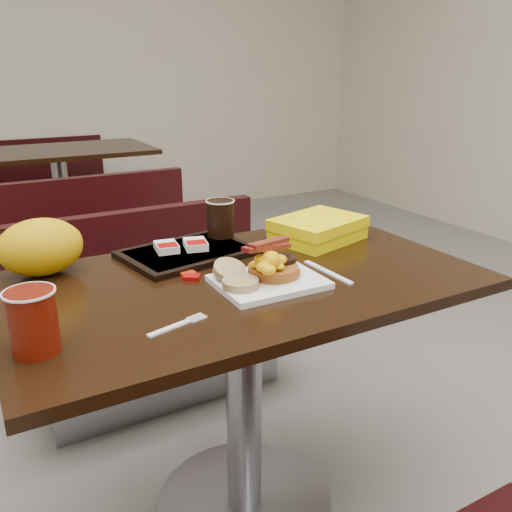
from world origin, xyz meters
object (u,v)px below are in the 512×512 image
clamshell (318,229)px  platter (269,282)px  bench_far_s (88,234)px  hashbrown_sleeve_right (196,244)px  paper_bag (41,247)px  bench_far_n (46,188)px  coffee_cup_near (33,322)px  tray (188,253)px  pancake_stack (274,270)px  fork (169,328)px  knife (328,272)px  bench_near_n (159,312)px  table_near (244,401)px  hashbrown_sleeve_left (167,247)px  coffee_cup_far (221,218)px  table_far (63,205)px

clamshell → platter: bearing=-158.7°
bench_far_s → hashbrown_sleeve_right: (-0.03, -1.67, 0.42)m
hashbrown_sleeve_right → paper_bag: size_ratio=0.39×
bench_far_n → coffee_cup_near: 3.52m
platter → tray: bearing=107.4°
bench_far_s → clamshell: 1.82m
tray → clamshell: clamshell is taller
pancake_stack → clamshell: size_ratio=0.50×
fork → knife: same height
fork → coffee_cup_near: bearing=157.7°
hashbrown_sleeve_right → bench_near_n: bearing=99.5°
coffee_cup_near → paper_bag: (0.08, 0.42, 0.01)m
bench_far_n → clamshell: 3.19m
table_near → hashbrown_sleeve_left: bearing=114.9°
table_near → tray: (-0.06, 0.22, 0.38)m
coffee_cup_far → paper_bag: (-0.52, -0.03, 0.00)m
coffee_cup_near → hashbrown_sleeve_left: 0.57m
bench_far_n → fork: bearing=-94.4°
coffee_cup_far → paper_bag: size_ratio=0.53×
hashbrown_sleeve_left → platter: bearing=-57.4°
bench_far_n → fork: fork is taller
hashbrown_sleeve_right → paper_bag: (-0.41, 0.04, 0.05)m
bench_near_n → clamshell: bearing=-57.0°
fork → tray: (0.21, 0.41, 0.01)m
hashbrown_sleeve_right → knife: bearing=-39.0°
bench_far_s → fork: bearing=-97.4°
bench_far_n → tray: (-0.06, -3.08, 0.40)m
fork → table_near: bearing=20.1°
pancake_stack → coffee_cup_far: bearing=86.0°
tray → coffee_cup_far: 0.17m
table_near → hashbrown_sleeve_left: hashbrown_sleeve_left is taller
bench_far_n → clamshell: bearing=-83.6°
pancake_stack → coffee_cup_near: coffee_cup_near is taller
knife → coffee_cup_far: coffee_cup_far is taller
bench_near_n → pancake_stack: 0.87m
coffee_cup_near → fork: 0.26m
hashbrown_sleeve_left → bench_near_n: bearing=84.4°
coffee_cup_far → table_far: bearing=92.0°
tray → platter: bearing=-83.4°
pancake_stack → coffee_cup_near: (-0.58, -0.09, 0.03)m
bench_far_n → clamshell: (0.35, -3.14, 0.43)m
tray → paper_bag: (-0.38, 0.05, 0.07)m
tray → paper_bag: paper_bag is taller
hashbrown_sleeve_right → clamshell: 0.39m
bench_near_n → hashbrown_sleeve_left: bearing=-104.1°
pancake_stack → tray: pancake_stack is taller
coffee_cup_near → knife: coffee_cup_near is taller
bench_near_n → tray: size_ratio=2.82×
tray → hashbrown_sleeve_left: bearing=148.6°
knife → paper_bag: size_ratio=0.89×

